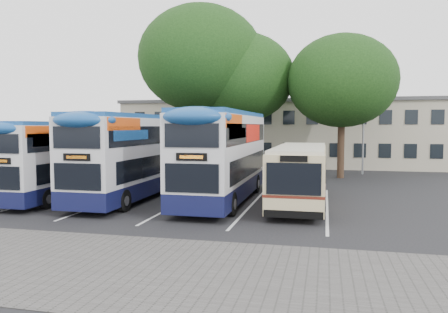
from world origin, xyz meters
TOP-DOWN VIEW (x-y plane):
  - ground at (0.00, 0.00)m, footprint 120.00×120.00m
  - paving_strip at (-2.00, -5.00)m, footprint 40.00×6.00m
  - bay_lines at (-3.75, 5.00)m, footprint 14.12×11.00m
  - depot_building at (0.00, 26.99)m, footprint 32.40×8.40m
  - lamp_post at (6.00, 19.97)m, footprint 0.25×1.05m
  - tree_left at (-6.19, 16.82)m, footprint 9.54×9.54m
  - tree_mid at (-3.17, 17.73)m, footprint 8.02×8.02m
  - tree_right at (4.24, 17.04)m, footprint 7.82×7.82m
  - bus_dd_left at (-10.18, 4.89)m, footprint 2.31×9.54m
  - bus_dd_mid at (-6.56, 5.35)m, footprint 2.53×10.43m
  - bus_dd_right at (-1.80, 5.66)m, footprint 2.60×10.73m
  - bus_single at (1.99, 5.70)m, footprint 2.39×9.40m

SIDE VIEW (x-z plane):
  - ground at x=0.00m, z-range 0.00..0.00m
  - paving_strip at x=-2.00m, z-range 0.00..0.01m
  - bay_lines at x=-3.75m, z-range 0.00..0.01m
  - bus_single at x=1.99m, z-range 0.19..2.99m
  - bus_dd_left at x=-10.18m, z-range 0.20..4.17m
  - bus_dd_mid at x=-6.56m, z-range 0.22..4.57m
  - bus_dd_right at x=-1.80m, z-range 0.23..4.70m
  - depot_building at x=0.00m, z-range 0.05..6.25m
  - lamp_post at x=6.00m, z-range 0.55..9.61m
  - tree_right at x=4.24m, z-range 1.82..12.12m
  - tree_mid at x=-3.17m, z-range 2.02..12.90m
  - tree_left at x=-6.19m, z-range 2.39..15.31m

